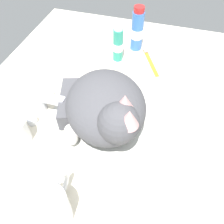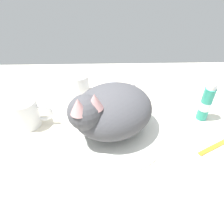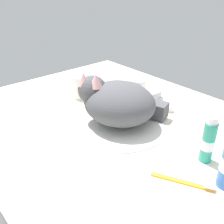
# 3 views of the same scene
# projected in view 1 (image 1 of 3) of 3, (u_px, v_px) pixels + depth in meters

# --- Properties ---
(ground_plane) EXTENTS (1.10, 0.83, 0.03)m
(ground_plane) POSITION_uv_depth(u_px,v_px,m) (106.00, 127.00, 0.62)
(ground_plane) COLOR silver
(sink_basin) EXTENTS (0.31, 0.31, 0.01)m
(sink_basin) POSITION_uv_depth(u_px,v_px,m) (106.00, 123.00, 0.61)
(sink_basin) COLOR silver
(sink_basin) RESTS_ON ground_plane
(faucet) EXTENTS (0.13, 0.10, 0.06)m
(faucet) POSITION_uv_depth(u_px,v_px,m) (43.00, 103.00, 0.62)
(faucet) COLOR silver
(faucet) RESTS_ON ground_plane
(cat) EXTENTS (0.28, 0.29, 0.16)m
(cat) POSITION_uv_depth(u_px,v_px,m) (105.00, 108.00, 0.54)
(cat) COLOR #4C4C51
(cat) RESTS_ON sink_basin
(coffee_mug) EXTENTS (0.12, 0.08, 0.09)m
(coffee_mug) POSITION_uv_depth(u_px,v_px,m) (51.00, 209.00, 0.43)
(coffee_mug) COLOR white
(coffee_mug) RESTS_ON ground_plane
(rinse_cup) EXTENTS (0.06, 0.06, 0.07)m
(rinse_cup) POSITION_uv_depth(u_px,v_px,m) (15.00, 132.00, 0.55)
(rinse_cup) COLOR white
(rinse_cup) RESTS_ON ground_plane
(toothpaste_bottle) EXTENTS (0.03, 0.03, 0.13)m
(toothpaste_bottle) POSITION_uv_depth(u_px,v_px,m) (118.00, 44.00, 0.74)
(toothpaste_bottle) COLOR teal
(toothpaste_bottle) RESTS_ON ground_plane
(mouthwash_bottle) EXTENTS (0.04, 0.04, 0.15)m
(mouthwash_bottle) POSITION_uv_depth(u_px,v_px,m) (139.00, 30.00, 0.77)
(mouthwash_bottle) COLOR #3870C6
(mouthwash_bottle) RESTS_ON ground_plane
(toothbrush) EXTENTS (0.13, 0.08, 0.02)m
(toothbrush) POSITION_uv_depth(u_px,v_px,m) (150.00, 60.00, 0.78)
(toothbrush) COLOR orange
(toothbrush) RESTS_ON ground_plane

